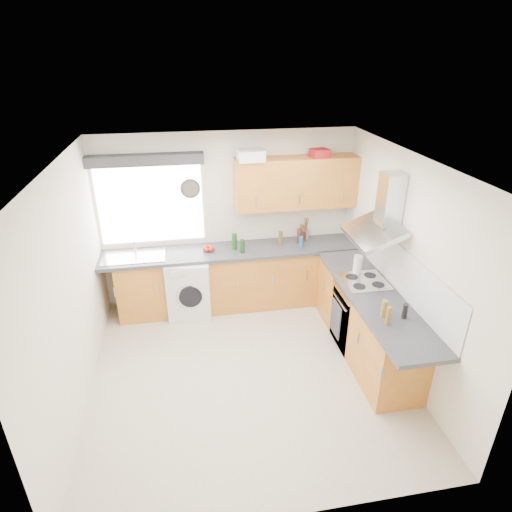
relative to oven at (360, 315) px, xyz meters
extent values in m
plane|color=beige|center=(-1.50, -0.30, -0.42)|extent=(3.60, 3.60, 0.00)
cube|color=white|center=(-1.50, -0.30, 2.08)|extent=(3.60, 3.60, 0.02)
cube|color=silver|center=(-1.50, 1.50, 0.82)|extent=(3.60, 0.02, 2.50)
cube|color=silver|center=(-1.50, -2.10, 0.82)|extent=(3.60, 0.02, 2.50)
cube|color=silver|center=(-3.30, -0.30, 0.82)|extent=(0.02, 3.60, 2.50)
cube|color=silver|center=(0.30, -0.30, 0.82)|extent=(0.02, 3.60, 2.50)
cube|color=silver|center=(-2.55, 1.49, 1.12)|extent=(1.40, 0.02, 1.10)
cube|color=#2D2D32|center=(-2.55, 1.40, 1.76)|extent=(1.50, 0.18, 0.14)
cube|color=white|center=(0.29, 0.00, 0.75)|extent=(0.01, 3.00, 0.54)
cube|color=#AA6523|center=(-1.60, 1.21, 0.01)|extent=(3.00, 0.58, 0.86)
cube|color=#AA6523|center=(0.00, 1.20, 0.01)|extent=(0.60, 0.60, 0.86)
cube|color=#AA6523|center=(0.01, -0.15, 0.01)|extent=(0.58, 2.10, 0.86)
cube|color=#303135|center=(-1.50, 1.20, 0.46)|extent=(3.60, 0.62, 0.05)
cube|color=#303135|center=(0.00, -0.30, 0.46)|extent=(0.62, 2.42, 0.05)
cube|color=black|center=(0.00, 0.00, 0.00)|extent=(0.56, 0.58, 0.85)
cube|color=silver|center=(0.00, 0.00, 0.49)|extent=(0.52, 0.52, 0.01)
cube|color=#AA6523|center=(-0.55, 1.32, 1.38)|extent=(1.70, 0.35, 0.70)
cube|color=silver|center=(-2.11, 1.10, 0.01)|extent=(0.65, 0.63, 0.86)
cylinder|color=#2D2D32|center=(-2.00, 1.48, 1.31)|extent=(0.27, 0.04, 0.27)
cube|color=silver|center=(-1.20, 1.22, 1.80)|extent=(0.35, 0.26, 0.14)
cube|color=maroon|center=(-0.25, 1.29, 1.78)|extent=(0.27, 0.24, 0.11)
cylinder|color=gray|center=(-0.35, 1.40, 0.55)|extent=(0.12, 0.12, 0.13)
cylinder|color=silver|center=(-0.01, 0.23, 0.61)|extent=(0.12, 0.12, 0.24)
cylinder|color=#194619|center=(-1.44, 1.21, 0.60)|extent=(0.07, 0.07, 0.23)
cylinder|color=#153914|center=(-1.35, 1.07, 0.58)|extent=(0.07, 0.07, 0.20)
cylinder|color=brown|center=(-0.77, 1.23, 0.59)|extent=(0.06, 0.06, 0.21)
cylinder|color=#1C4F89|center=(-0.51, 1.09, 0.57)|extent=(0.05, 0.05, 0.17)
cylinder|color=#49201A|center=(-0.49, 1.25, 0.60)|extent=(0.07, 0.07, 0.22)
cylinder|color=#4E1F10|center=(-0.38, 1.35, 0.55)|extent=(0.05, 0.05, 0.13)
cylinder|color=brown|center=(-0.42, 1.37, 0.60)|extent=(0.07, 0.07, 0.23)
cylinder|color=black|center=(0.10, -0.81, 0.57)|extent=(0.05, 0.05, 0.17)
cylinder|color=olive|center=(-0.11, -0.74, 0.58)|extent=(0.06, 0.06, 0.20)
cylinder|color=brown|center=(-0.13, -0.88, 0.59)|extent=(0.05, 0.05, 0.21)
camera|label=1|loc=(-2.09, -4.25, 3.05)|focal=30.00mm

